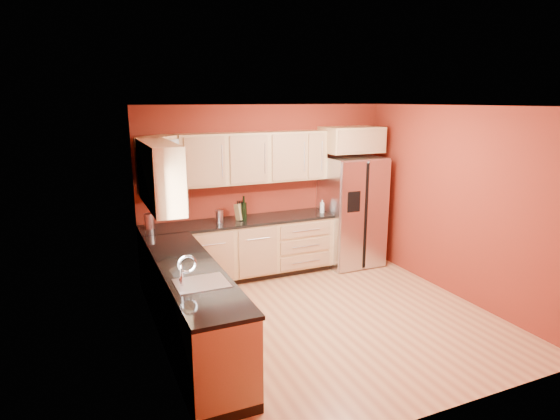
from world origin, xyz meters
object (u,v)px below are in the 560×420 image
refrigerator (351,211)px  knife_block (240,212)px  soap_dispenser (322,206)px  canister_left (149,221)px  wine_bottle_a (244,209)px

refrigerator → knife_block: 1.89m
soap_dispenser → canister_left: bearing=177.4°
knife_block → canister_left: bearing=157.3°
wine_bottle_a → soap_dispenser: 1.29m
wine_bottle_a → knife_block: size_ratio=1.34×
refrigerator → soap_dispenser: 0.57m
knife_block → refrigerator: bearing=-24.2°
wine_bottle_a → soap_dispenser: bearing=-2.5°
canister_left → soap_dispenser: (2.65, -0.12, -0.01)m
soap_dispenser → refrigerator: bearing=0.3°
canister_left → knife_block: bearing=-1.3°
refrigerator → canister_left: (-3.20, 0.12, 0.14)m
refrigerator → soap_dispenser: bearing=-179.7°
canister_left → knife_block: (1.32, -0.03, 0.01)m
wine_bottle_a → soap_dispenser: wine_bottle_a is taller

